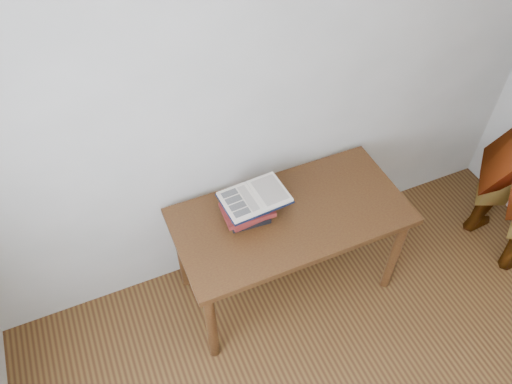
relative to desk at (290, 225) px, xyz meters
name	(u,v)px	position (x,y,z in m)	size (l,w,h in m)	color
desk	(290,225)	(0.00, 0.00, 0.00)	(1.29, 0.65, 0.69)	#492F12
book_stack	(247,212)	(-0.23, 0.07, 0.16)	(0.27, 0.20, 0.12)	black
open_book	(255,197)	(-0.18, 0.09, 0.23)	(0.37, 0.27, 0.03)	black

